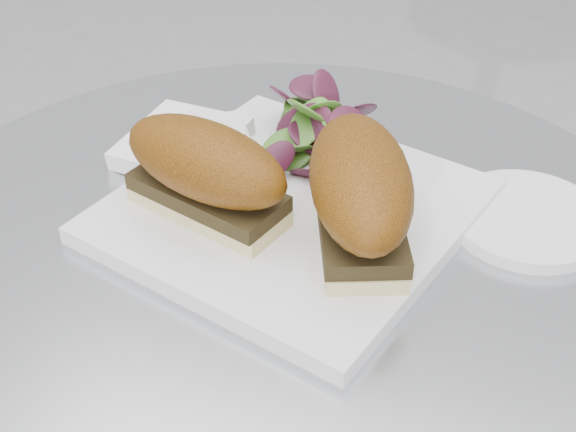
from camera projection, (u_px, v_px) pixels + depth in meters
name	position (u px, v px, depth m)	size (l,w,h in m)	color
plate	(291.00, 211.00, 0.68)	(0.27, 0.27, 0.02)	white
sandwich_left	(206.00, 170.00, 0.64)	(0.17, 0.11, 0.08)	#F5E899
sandwich_right	(360.00, 189.00, 0.62)	(0.14, 0.19, 0.08)	#F5E899
salad	(306.00, 127.00, 0.72)	(0.12, 0.12, 0.05)	#559330
napkin	(197.00, 160.00, 0.74)	(0.13, 0.13, 0.02)	white
saucer	(527.00, 219.00, 0.67)	(0.13, 0.13, 0.01)	white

